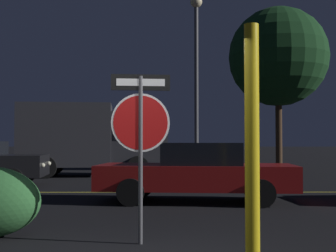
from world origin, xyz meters
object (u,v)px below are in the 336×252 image
(stop_sign, at_px, (141,124))
(tree_0, at_px, (278,57))
(yellow_pole_right, at_px, (252,147))
(street_lamp, at_px, (196,57))
(delivery_truck, at_px, (96,136))
(passing_car_2, at_px, (197,172))

(stop_sign, xyz_separation_m, tree_0, (5.96, 16.61, 3.97))
(yellow_pole_right, bearing_deg, street_lamp, 88.71)
(delivery_truck, distance_m, tree_0, 10.13)
(passing_car_2, height_order, delivery_truck, delivery_truck)
(passing_car_2, bearing_deg, street_lamp, 1.51)
(yellow_pole_right, height_order, tree_0, tree_0)
(stop_sign, xyz_separation_m, passing_car_2, (1.09, 4.44, -0.94))
(passing_car_2, distance_m, tree_0, 14.00)
(passing_car_2, distance_m, delivery_truck, 8.96)
(yellow_pole_right, relative_size, passing_car_2, 0.57)
(tree_0, bearing_deg, delivery_truck, -154.58)
(passing_car_2, relative_size, tree_0, 0.58)
(stop_sign, bearing_deg, delivery_truck, 95.61)
(stop_sign, height_order, yellow_pole_right, yellow_pole_right)
(yellow_pole_right, relative_size, delivery_truck, 0.44)
(passing_car_2, xyz_separation_m, street_lamp, (0.48, 7.41, 4.04))
(passing_car_2, bearing_deg, delivery_truck, 28.62)
(yellow_pole_right, distance_m, delivery_truck, 14.46)
(street_lamp, xyz_separation_m, tree_0, (4.39, 4.76, 0.86))
(yellow_pole_right, height_order, passing_car_2, yellow_pole_right)
(stop_sign, bearing_deg, yellow_pole_right, -52.27)
(tree_0, bearing_deg, passing_car_2, -111.81)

